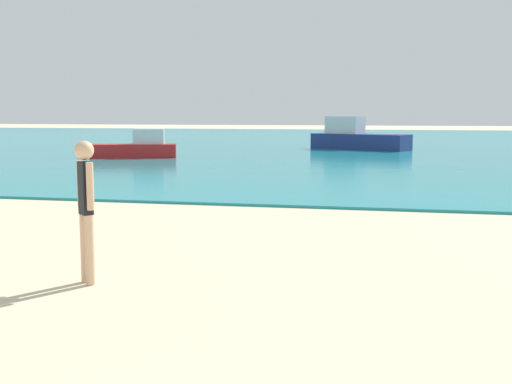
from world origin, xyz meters
name	(u,v)px	position (x,y,z in m)	size (l,w,h in m)	color
water	(373,142)	(0.00, 43.59, 0.03)	(160.00, 60.00, 0.06)	teal
person_standing	(86,203)	(-1.93, 7.36, 0.92)	(0.30, 0.28, 1.62)	#DDAD84
boat_near	(137,148)	(-9.18, 26.00, 0.48)	(3.71, 2.17, 1.20)	red
boat_far	(357,138)	(-0.49, 34.04, 0.65)	(5.20, 3.44, 1.69)	navy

